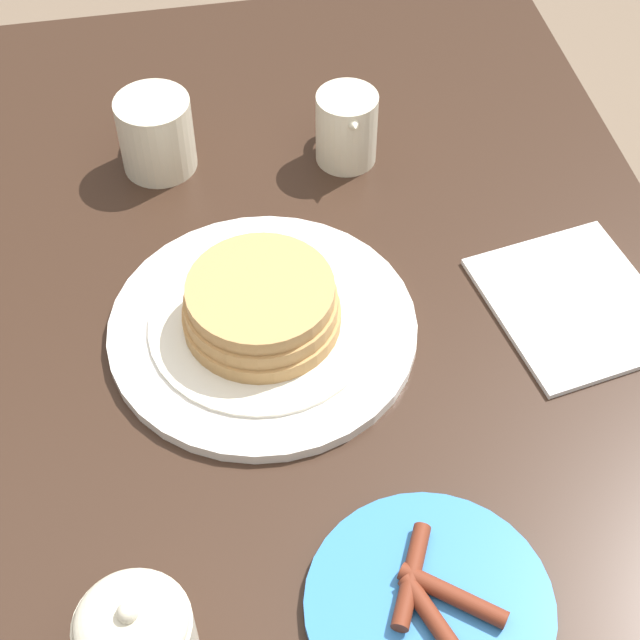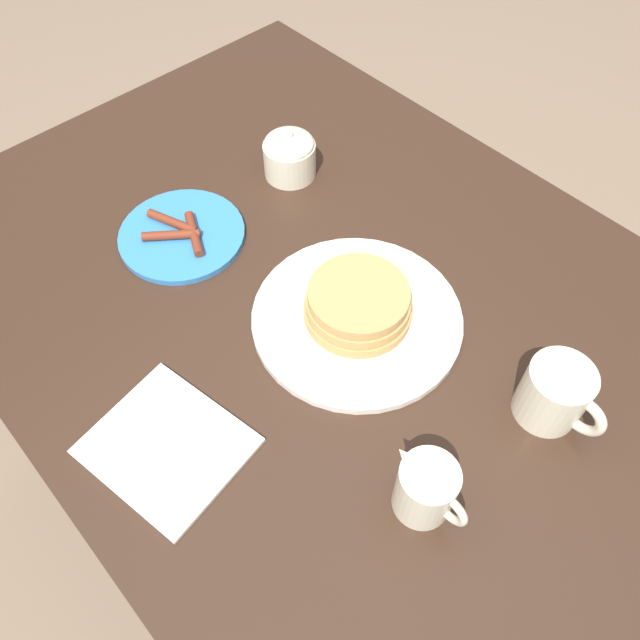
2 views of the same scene
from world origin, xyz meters
The scene contains 7 objects.
dining_table centered at (0.00, 0.00, 0.63)m, with size 1.23×0.86×0.77m.
pancake_plate centered at (0.05, 0.00, 0.79)m, with size 0.29×0.29×0.07m.
side_plate_bacon centered at (-0.24, -0.08, 0.78)m, with size 0.19×0.19×0.02m.
coffee_mug centered at (0.31, 0.08, 0.81)m, with size 0.11×0.08×0.08m.
creamer_pitcher centered at (0.28, -0.13, 0.81)m, with size 0.10×0.07×0.09m.
sugar_bowl centered at (-0.24, 0.13, 0.81)m, with size 0.08×0.08×0.09m.
napkin centered at (0.03, -0.30, 0.77)m, with size 0.20×0.18×0.01m.
Camera 1 is at (-0.53, 0.05, 1.48)m, focal length 55.00 mm.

